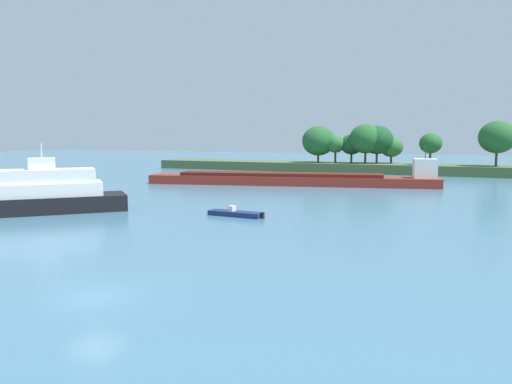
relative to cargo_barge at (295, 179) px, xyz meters
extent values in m
plane|color=teal|center=(9.22, -54.14, -0.96)|extent=(400.00, 400.00, 0.00)
cube|color=#4C6038|center=(-3.49, 31.60, -0.02)|extent=(77.63, 10.24, 1.88)
cylinder|color=#513823|center=(-5.56, 30.98, 1.82)|extent=(0.44, 0.44, 1.81)
ellipsoid|color=#235B28|center=(-5.56, 30.98, 5.49)|extent=(6.91, 6.91, 6.22)
cylinder|color=#513823|center=(-1.85, 30.99, 2.09)|extent=(0.44, 0.44, 2.34)
ellipsoid|color=#2D6B33|center=(-1.85, 30.99, 4.90)|extent=(4.10, 4.10, 3.69)
cylinder|color=#513823|center=(1.32, 32.00, 1.91)|extent=(0.44, 0.44, 1.98)
ellipsoid|color=#194C23|center=(1.32, 32.00, 4.75)|extent=(4.64, 4.64, 4.18)
cylinder|color=#513823|center=(4.35, 31.29, 2.11)|extent=(0.44, 0.44, 2.38)
ellipsoid|color=#235B28|center=(4.35, 31.29, 5.95)|extent=(6.63, 6.63, 5.97)
cylinder|color=#513823|center=(6.47, 32.41, 2.02)|extent=(0.44, 0.44, 2.20)
ellipsoid|color=#194C23|center=(6.47, 32.41, 5.71)|extent=(6.48, 6.48, 5.83)
cylinder|color=#513823|center=(9.13, 34.07, 1.68)|extent=(0.44, 0.44, 1.52)
ellipsoid|color=#2D6B33|center=(9.13, 34.07, 4.34)|extent=(4.76, 4.76, 4.29)
cylinder|color=#513823|center=(17.02, 30.60, 2.14)|extent=(0.44, 0.44, 2.45)
ellipsoid|color=#235B28|center=(17.02, 30.60, 5.09)|extent=(4.31, 4.31, 3.88)
cylinder|color=#513823|center=(28.58, 30.56, 2.28)|extent=(0.44, 0.44, 2.73)
ellipsoid|color=#235B28|center=(28.58, 30.56, 6.29)|extent=(6.61, 6.61, 5.95)
cube|color=maroon|center=(-0.75, -0.17, -0.29)|extent=(43.69, 14.40, 1.35)
cube|color=#4F1812|center=(-2.21, -0.50, 0.64)|extent=(30.75, 10.80, 0.50)
cube|color=white|center=(18.41, 4.15, 1.79)|extent=(3.72, 3.34, 2.80)
cylinder|color=#333338|center=(18.41, 4.15, 4.09)|extent=(0.12, 0.12, 1.80)
cube|color=maroon|center=(-21.66, -4.88, -0.22)|extent=(1.69, 3.80, 1.22)
cube|color=black|center=(-15.01, -37.71, -0.17)|extent=(17.70, 17.91, 1.59)
cube|color=white|center=(-15.01, -37.71, 1.28)|extent=(14.04, 14.20, 1.30)
cube|color=white|center=(-14.73, -37.42, 2.58)|extent=(12.20, 12.34, 1.30)
cube|color=white|center=(-13.22, -35.88, 3.78)|extent=(3.20, 3.21, 1.10)
cylinder|color=silver|center=(-13.22, -35.88, 5.03)|extent=(0.10, 0.10, 1.40)
cube|color=navy|center=(4.88, -30.56, -0.74)|extent=(5.35, 1.73, 0.46)
cube|color=white|center=(4.49, -30.53, -0.26)|extent=(0.55, 0.72, 0.50)
cube|color=black|center=(7.67, -30.75, -0.68)|extent=(0.30, 0.34, 0.56)
camera|label=1|loc=(24.91, -71.55, 6.34)|focal=35.02mm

